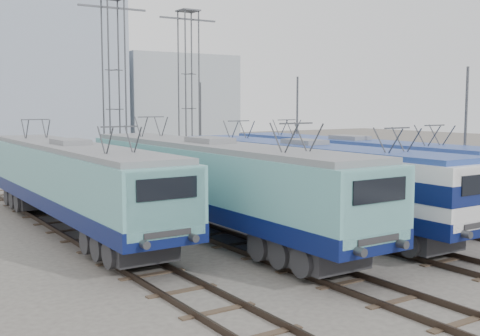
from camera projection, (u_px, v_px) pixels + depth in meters
The scene contains 13 objects.
ground at pixel (354, 258), 20.92m from camera, with size 160.00×160.00×0.00m, color #514C47.
platform at pixel (387, 199), 33.12m from camera, with size 4.00×70.00×0.30m, color #9E9E99.
locomotive_far_left at pixel (73, 179), 25.06m from camera, with size 2.85×18.03×3.39m.
locomotive_center_left at pixel (213, 179), 24.31m from camera, with size 2.94×18.61×3.50m.
locomotive_center_right at pixel (307, 175), 26.36m from camera, with size 2.79×17.63×3.31m.
locomotive_far_right at pixel (352, 166), 30.40m from camera, with size 2.76×17.42×3.27m.
catenary_tower_west at pixel (114, 84), 38.51m from camera, with size 4.50×1.20×12.00m.
catenary_tower_east at pixel (189, 86), 43.72m from camera, with size 4.50×1.20×12.00m.
mast_front at pixel (465, 145), 26.90m from camera, with size 0.12×0.12×7.00m, color #3F4247.
mast_mid at pixel (297, 134), 36.88m from camera, with size 0.12×0.12×7.00m, color #3F4247.
mast_rear at pixel (201, 128), 46.86m from camera, with size 0.12×0.12×7.00m, color #3F4247.
building_center at pixel (23, 74), 73.70m from camera, with size 22.00×14.00×18.00m, color #8B99AD.
building_east at pixel (170, 99), 84.92m from camera, with size 16.00×12.00×12.00m, color #909AA2.
Camera 1 is at (-14.55, -14.94, 5.38)m, focal length 45.00 mm.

